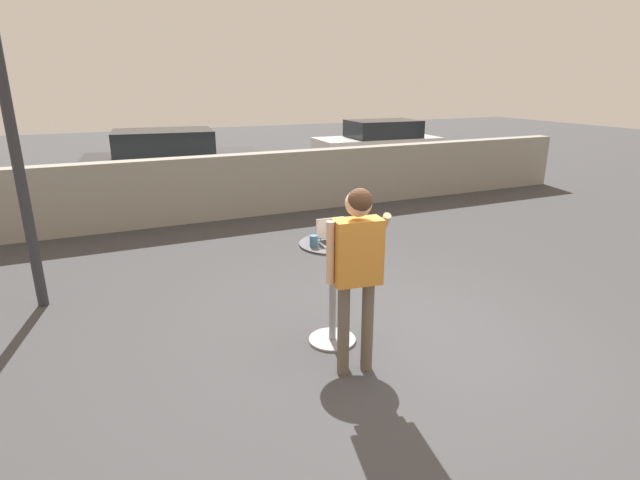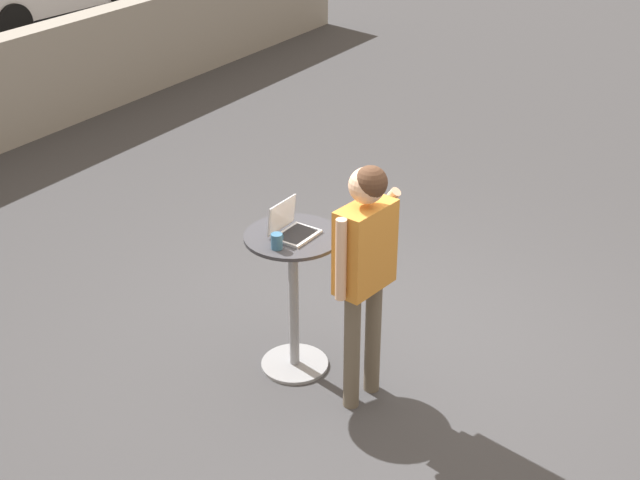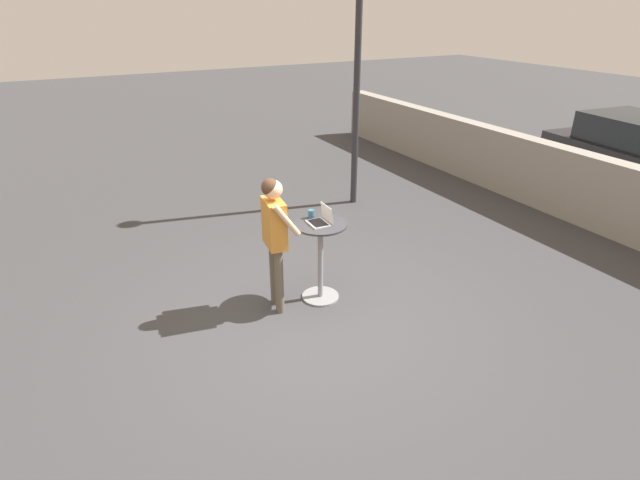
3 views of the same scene
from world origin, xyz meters
name	(u,v)px [view 2 (image 2 of 3)]	position (x,y,z in m)	size (l,w,h in m)	color
ground_plane	(371,349)	(0.00, 0.00, 0.00)	(50.00, 50.00, 0.00)	#3D3D3F
cafe_table	(294,288)	(-0.48, 0.37, 0.66)	(0.67, 0.67, 1.08)	gray
laptop	(291,228)	(-0.48, 0.38, 1.13)	(0.30, 0.26, 0.23)	#B7BABF
coffee_mug	(277,241)	(-0.70, 0.35, 1.13)	(0.12, 0.08, 0.11)	#336084
standing_person	(365,255)	(-0.54, -0.23, 1.12)	(0.59, 0.35, 1.74)	brown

